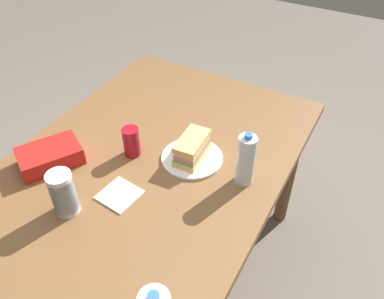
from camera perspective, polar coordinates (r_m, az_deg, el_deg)
name	(u,v)px	position (r m, az deg, el deg)	size (l,w,h in m)	color
ground_plane	(157,273)	(2.14, -5.03, -17.37)	(8.00, 8.00, 0.00)	#70665B
dining_table	(148,180)	(1.61, -6.42, -4.42)	(1.48, 1.02, 0.78)	brown
paper_plate	(192,158)	(1.54, 0.00, -1.24)	(0.24, 0.24, 0.01)	white
sandwich	(192,148)	(1.52, 0.00, 0.18)	(0.19, 0.11, 0.08)	#DBB26B
soda_can_red	(131,142)	(1.55, -8.77, 1.12)	(0.07, 0.07, 0.12)	maroon
chip_bag	(50,156)	(1.61, -19.88, -0.88)	(0.23, 0.15, 0.07)	red
water_bottle_tall	(246,160)	(1.40, 7.78, -1.51)	(0.07, 0.07, 0.22)	silver
plastic_cup_stack	(63,193)	(1.37, -18.14, -6.02)	(0.08, 0.08, 0.17)	silver
paper_napkin	(119,195)	(1.43, -10.46, -6.45)	(0.13, 0.13, 0.01)	white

